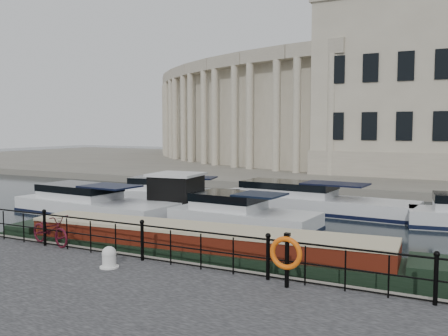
# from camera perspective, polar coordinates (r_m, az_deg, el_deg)

# --- Properties ---
(ground_plane) EXTENTS (160.00, 160.00, 0.00)m
(ground_plane) POSITION_cam_1_polar(r_m,az_deg,el_deg) (17.10, -4.67, -10.50)
(ground_plane) COLOR black
(ground_plane) RESTS_ON ground
(far_bank) EXTENTS (120.00, 42.00, 0.55)m
(far_bank) POSITION_cam_1_polar(r_m,az_deg,el_deg) (53.84, 18.07, -0.00)
(far_bank) COLOR #6B665B
(far_bank) RESTS_ON ground_plane
(railing) EXTENTS (24.14, 0.14, 1.22)m
(railing) POSITION_cam_1_polar(r_m,az_deg,el_deg) (15.02, -9.33, -7.97)
(railing) COLOR black
(railing) RESTS_ON near_quay
(civic_building) EXTENTS (53.55, 31.84, 16.85)m
(civic_building) POSITION_cam_1_polar(r_m,az_deg,el_deg) (49.70, 16.29, 7.47)
(civic_building) COLOR #ADA38C
(civic_building) RESTS_ON far_bank
(bicycle) EXTENTS (2.06, 1.05, 1.03)m
(bicycle) POSITION_cam_1_polar(r_m,az_deg,el_deg) (17.70, -19.24, -6.69)
(bicycle) COLOR #480C19
(bicycle) RESTS_ON near_quay
(mooring_bollard) EXTENTS (0.54, 0.54, 0.61)m
(mooring_bollard) POSITION_cam_1_polar(r_m,az_deg,el_deg) (14.54, -12.99, -9.95)
(mooring_bollard) COLOR silver
(mooring_bollard) RESTS_ON near_quay
(life_ring_post) EXTENTS (0.83, 0.21, 1.36)m
(life_ring_post) POSITION_cam_1_polar(r_m,az_deg,el_deg) (12.40, 7.11, -9.72)
(life_ring_post) COLOR black
(life_ring_post) RESTS_ON near_quay
(narrowboat) EXTENTS (15.73, 3.30, 1.57)m
(narrowboat) POSITION_cam_1_polar(r_m,az_deg,el_deg) (16.73, -2.78, -9.54)
(narrowboat) COLOR black
(narrowboat) RESTS_ON ground_plane
(harbour_hut) EXTENTS (3.57, 3.07, 2.20)m
(harbour_hut) POSITION_cam_1_polar(r_m,az_deg,el_deg) (25.84, -5.46, -3.16)
(harbour_hut) COLOR #6B665B
(harbour_hut) RESTS_ON ground_plane
(cabin_cruisers) EXTENTS (25.97, 9.63, 1.99)m
(cabin_cruisers) POSITION_cam_1_polar(r_m,az_deg,el_deg) (25.50, 2.00, -4.58)
(cabin_cruisers) COLOR white
(cabin_cruisers) RESTS_ON ground_plane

